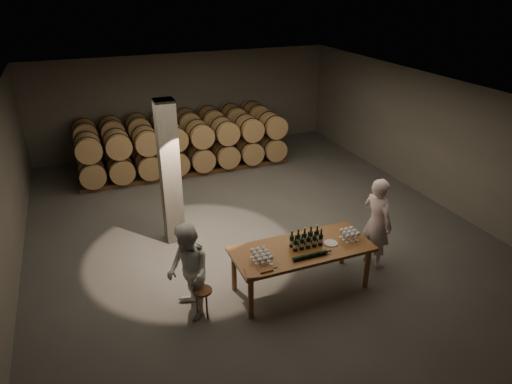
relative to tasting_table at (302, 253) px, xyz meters
name	(u,v)px	position (x,y,z in m)	size (l,w,h in m)	color
room	(170,174)	(-1.80, 2.70, 0.80)	(12.00, 12.00, 12.00)	#4E4B49
tasting_table	(302,253)	(0.00, 0.00, 0.00)	(2.60, 1.10, 0.90)	brown
barrel_stack_back	(176,134)	(-0.57, 7.70, 0.03)	(6.26, 0.95, 1.57)	#57341D
barrel_stack_front	(187,147)	(-0.57, 6.30, 0.03)	(6.26, 0.95, 1.57)	#57341D
bottle_cluster	(306,240)	(0.10, 0.03, 0.23)	(0.61, 0.24, 0.34)	black
lying_bottles	(311,256)	(-0.01, -0.34, 0.14)	(0.76, 0.08, 0.08)	black
glass_cluster_left	(262,254)	(-0.85, -0.11, 0.23)	(0.31, 0.42, 0.18)	silver
glass_cluster_right	(350,232)	(0.98, -0.05, 0.24)	(0.31, 0.31, 0.19)	silver
plate	(331,243)	(0.56, -0.07, 0.11)	(0.26, 0.26, 0.01)	silver
notebook_near	(265,269)	(-0.90, -0.37, 0.12)	(0.24, 0.20, 0.03)	brown
notebook_corner	(253,273)	(-1.13, -0.40, 0.12)	(0.24, 0.31, 0.03)	brown
pen	(274,268)	(-0.75, -0.40, 0.11)	(0.01, 0.01, 0.14)	black
stool	(203,295)	(-1.93, -0.07, -0.34)	(0.33, 0.33, 0.55)	#57341D
person_man	(377,223)	(1.77, 0.19, 0.16)	(0.70, 0.46, 1.92)	silver
person_woman	(188,272)	(-2.12, 0.07, 0.08)	(0.86, 0.67, 1.76)	white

